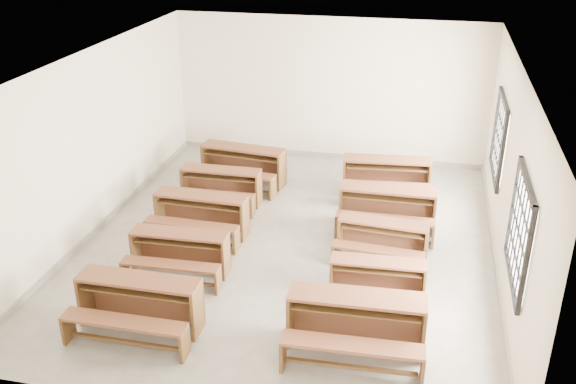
% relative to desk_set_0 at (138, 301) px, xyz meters
% --- Properties ---
extents(room, '(8.50, 8.50, 3.20)m').
position_rel_desk_set_0_xyz_m(room, '(1.58, 2.78, 1.69)').
color(room, gray).
rests_on(room, ground).
extents(desk_set_0, '(1.72, 0.89, 0.77)m').
position_rel_desk_set_0_xyz_m(desk_set_0, '(0.00, 0.00, 0.00)').
color(desk_set_0, brown).
rests_on(desk_set_0, ground).
extents(desk_set_1, '(1.58, 0.86, 0.70)m').
position_rel_desk_set_0_xyz_m(desk_set_1, '(0.00, 1.51, -0.04)').
color(desk_set_1, brown).
rests_on(desk_set_1, ground).
extents(desk_set_2, '(1.68, 0.90, 0.75)m').
position_rel_desk_set_0_xyz_m(desk_set_2, '(-0.11, 2.81, -0.02)').
color(desk_set_2, brown).
rests_on(desk_set_2, ground).
extents(desk_set_3, '(1.58, 0.83, 0.71)m').
position_rel_desk_set_0_xyz_m(desk_set_3, '(-0.16, 4.11, -0.04)').
color(desk_set_3, brown).
rests_on(desk_set_3, ground).
extents(desk_set_4, '(1.86, 1.12, 0.80)m').
position_rel_desk_set_0_xyz_m(desk_set_4, '(-0.01, 5.12, 0.01)').
color(desk_set_4, brown).
rests_on(desk_set_4, ground).
extents(desk_set_5, '(1.84, 1.00, 0.81)m').
position_rel_desk_set_0_xyz_m(desk_set_5, '(2.98, 0.17, 0.02)').
color(desk_set_5, brown).
rests_on(desk_set_5, ground).
extents(desk_set_6, '(1.44, 0.80, 0.63)m').
position_rel_desk_set_0_xyz_m(desk_set_6, '(3.15, 1.44, -0.08)').
color(desk_set_6, brown).
rests_on(desk_set_6, ground).
extents(desk_set_7, '(1.53, 0.88, 0.66)m').
position_rel_desk_set_0_xyz_m(desk_set_7, '(3.12, 2.67, -0.06)').
color(desk_set_7, brown).
rests_on(desk_set_7, ground).
extents(desk_set_8, '(1.72, 0.90, 0.77)m').
position_rel_desk_set_0_xyz_m(desk_set_8, '(3.10, 3.75, -0.00)').
color(desk_set_8, brown).
rests_on(desk_set_8, ground).
extents(desk_set_9, '(1.81, 1.06, 0.78)m').
position_rel_desk_set_0_xyz_m(desk_set_9, '(2.97, 5.17, 0.00)').
color(desk_set_9, brown).
rests_on(desk_set_9, ground).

